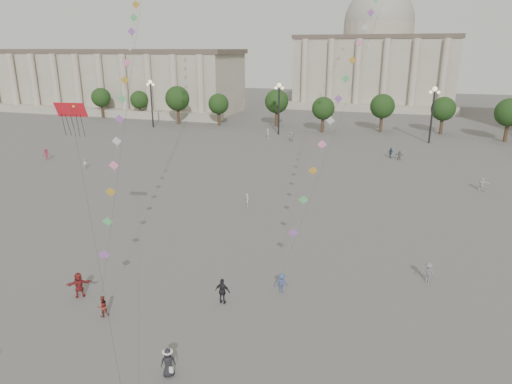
% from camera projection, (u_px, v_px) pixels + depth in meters
% --- Properties ---
extents(ground, '(360.00, 360.00, 0.00)m').
position_uv_depth(ground, '(216.00, 339.00, 28.67)').
color(ground, '#595654').
rests_on(ground, ground).
extents(hall_west, '(84.00, 26.22, 17.20)m').
position_uv_depth(hall_west, '(102.00, 80.00, 133.31)').
color(hall_west, '#A09886').
rests_on(hall_west, ground).
extents(hall_central, '(48.30, 34.30, 35.50)m').
position_uv_depth(hall_central, '(376.00, 59.00, 141.61)').
color(hall_central, '#A09886').
rests_on(hall_central, ground).
extents(tree_row, '(137.12, 5.12, 8.00)m').
position_uv_depth(tree_row, '(356.00, 107.00, 97.81)').
color(tree_row, '#332819').
rests_on(tree_row, ground).
extents(lamp_post_far_west, '(2.00, 0.90, 10.65)m').
position_uv_depth(lamp_post_far_west, '(151.00, 95.00, 103.16)').
color(lamp_post_far_west, '#262628').
rests_on(lamp_post_far_west, ground).
extents(lamp_post_mid_west, '(2.00, 0.90, 10.65)m').
position_uv_depth(lamp_post_mid_west, '(279.00, 99.00, 94.36)').
color(lamp_post_mid_west, '#262628').
rests_on(lamp_post_mid_west, ground).
extents(lamp_post_mid_east, '(2.00, 0.90, 10.65)m').
position_uv_depth(lamp_post_mid_east, '(433.00, 104.00, 85.56)').
color(lamp_post_mid_east, '#262628').
rests_on(lamp_post_mid_east, ground).
extents(person_crowd_0, '(1.04, 1.03, 1.76)m').
position_uv_depth(person_crowd_0, '(390.00, 153.00, 75.63)').
color(person_crowd_0, '#2C4863').
rests_on(person_crowd_0, ground).
extents(person_crowd_1, '(0.86, 0.91, 1.49)m').
position_uv_depth(person_crowd_1, '(85.00, 163.00, 69.24)').
color(person_crowd_1, silver).
rests_on(person_crowd_1, ground).
extents(person_crowd_2, '(1.37, 1.35, 1.89)m').
position_uv_depth(person_crowd_2, '(46.00, 154.00, 74.16)').
color(person_crowd_2, '#9A2A41').
rests_on(person_crowd_2, ground).
extents(person_crowd_4, '(1.23, 1.83, 1.89)m').
position_uv_depth(person_crowd_4, '(291.00, 137.00, 88.88)').
color(person_crowd_4, '#B7B7B2').
rests_on(person_crowd_4, ground).
extents(person_crowd_6, '(1.22, 0.95, 1.65)m').
position_uv_depth(person_crowd_6, '(428.00, 273.00, 35.32)').
color(person_crowd_6, slate).
rests_on(person_crowd_6, ground).
extents(person_crowd_7, '(1.68, 0.69, 1.77)m').
position_uv_depth(person_crowd_7, '(482.00, 184.00, 58.27)').
color(person_crowd_7, silver).
rests_on(person_crowd_7, ground).
extents(person_crowd_10, '(0.61, 0.77, 1.87)m').
position_uv_depth(person_crowd_10, '(268.00, 133.00, 92.35)').
color(person_crowd_10, beige).
rests_on(person_crowd_10, ground).
extents(person_crowd_12, '(1.47, 0.63, 1.53)m').
position_uv_depth(person_crowd_12, '(399.00, 155.00, 74.28)').
color(person_crowd_12, slate).
rests_on(person_crowd_12, ground).
extents(person_crowd_13, '(0.54, 0.64, 1.48)m').
position_uv_depth(person_crowd_13, '(247.00, 200.00, 52.52)').
color(person_crowd_13, '#BBBBB7').
rests_on(person_crowd_13, ground).
extents(tourist_1, '(1.13, 0.50, 1.91)m').
position_uv_depth(tourist_1, '(223.00, 291.00, 32.39)').
color(tourist_1, black).
rests_on(tourist_1, ground).
extents(tourist_2, '(1.75, 1.54, 1.92)m').
position_uv_depth(tourist_2, '(79.00, 285.00, 33.24)').
color(tourist_2, maroon).
rests_on(tourist_2, ground).
extents(kite_flyer_0, '(0.90, 0.93, 1.51)m').
position_uv_depth(kite_flyer_0, '(103.00, 306.00, 30.86)').
color(kite_flyer_0, maroon).
rests_on(kite_flyer_0, ground).
extents(kite_flyer_1, '(1.14, 0.96, 1.53)m').
position_uv_depth(kite_flyer_1, '(282.00, 283.00, 33.89)').
color(kite_flyer_1, '#394980').
rests_on(kite_flyer_1, ground).
extents(hat_person, '(1.00, 0.90, 1.71)m').
position_uv_depth(hat_person, '(168.00, 362.00, 25.17)').
color(hat_person, black).
rests_on(hat_person, ground).
extents(dragon_kite, '(6.87, 6.70, 20.64)m').
position_uv_depth(dragon_kite, '(73.00, 122.00, 31.68)').
color(dragon_kite, red).
rests_on(dragon_kite, ground).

